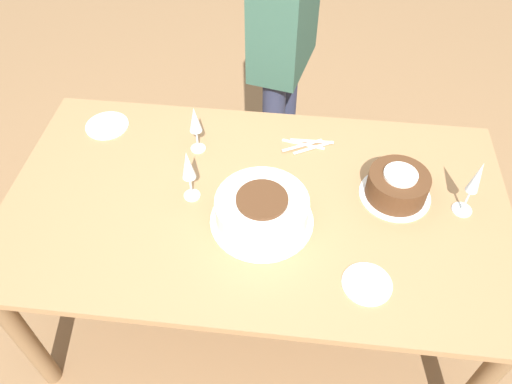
% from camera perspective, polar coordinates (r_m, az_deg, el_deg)
% --- Properties ---
extents(ground_plane, '(12.00, 12.00, 0.00)m').
position_cam_1_polar(ground_plane, '(2.39, -0.00, -13.03)').
color(ground_plane, '#8E6B47').
extents(dining_table, '(1.78, 0.98, 0.76)m').
position_cam_1_polar(dining_table, '(1.83, -0.00, -3.04)').
color(dining_table, '#9E754C').
rests_on(dining_table, ground_plane).
extents(cake_center_white, '(0.35, 0.35, 0.12)m').
position_cam_1_polar(cake_center_white, '(1.66, 0.68, -2.13)').
color(cake_center_white, white).
rests_on(cake_center_white, dining_table).
extents(cake_front_chocolate, '(0.25, 0.25, 0.11)m').
position_cam_1_polar(cake_front_chocolate, '(1.81, 15.86, 0.70)').
color(cake_front_chocolate, white).
rests_on(cake_front_chocolate, dining_table).
extents(wine_glass_near, '(0.06, 0.06, 0.21)m').
position_cam_1_polar(wine_glass_near, '(1.68, -7.78, 2.80)').
color(wine_glass_near, silver).
rests_on(wine_glass_near, dining_table).
extents(wine_glass_far, '(0.06, 0.06, 0.20)m').
position_cam_1_polar(wine_glass_far, '(1.87, -6.98, 7.97)').
color(wine_glass_far, silver).
rests_on(wine_glass_far, dining_table).
extents(wine_glass_extra, '(0.07, 0.07, 0.23)m').
position_cam_1_polar(wine_glass_extra, '(1.77, 23.80, 1.16)').
color(wine_glass_extra, silver).
rests_on(wine_glass_extra, dining_table).
extents(dessert_plate_left, '(0.16, 0.16, 0.01)m').
position_cam_1_polar(dessert_plate_left, '(1.60, 12.57, -10.22)').
color(dessert_plate_left, white).
rests_on(dessert_plate_left, dining_table).
extents(dessert_plate_right, '(0.17, 0.17, 0.01)m').
position_cam_1_polar(dessert_plate_right, '(2.13, -16.65, 7.29)').
color(dessert_plate_right, white).
rests_on(dessert_plate_right, dining_table).
extents(fork_pile, '(0.20, 0.09, 0.01)m').
position_cam_1_polar(fork_pile, '(1.97, 5.93, 5.41)').
color(fork_pile, silver).
rests_on(fork_pile, dining_table).
extents(person_cutting, '(0.30, 0.44, 1.55)m').
position_cam_1_polar(person_cutting, '(2.32, 3.19, 18.09)').
color(person_cutting, '#2D334C').
rests_on(person_cutting, ground_plane).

